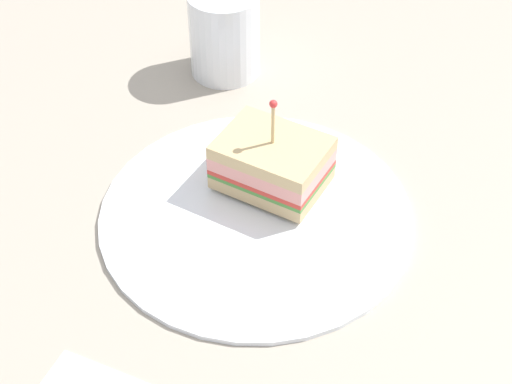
# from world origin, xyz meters

# --- Properties ---
(ground_plane) EXTENTS (1.12, 1.12, 0.02)m
(ground_plane) POSITION_xyz_m (0.00, 0.00, -0.01)
(ground_plane) COLOR #9E9384
(plate) EXTENTS (0.28, 0.28, 0.01)m
(plate) POSITION_xyz_m (0.00, 0.00, 0.00)
(plate) COLOR white
(plate) RESTS_ON ground_plane
(sandwich_half_center) EXTENTS (0.10, 0.11, 0.09)m
(sandwich_half_center) POSITION_xyz_m (0.03, 0.02, 0.03)
(sandwich_half_center) COLOR tan
(sandwich_half_center) RESTS_ON plate
(drink_glass) EXTENTS (0.07, 0.07, 0.09)m
(drink_glass) POSITION_xyz_m (0.11, 0.20, 0.04)
(drink_glass) COLOR gold
(drink_glass) RESTS_ON ground_plane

